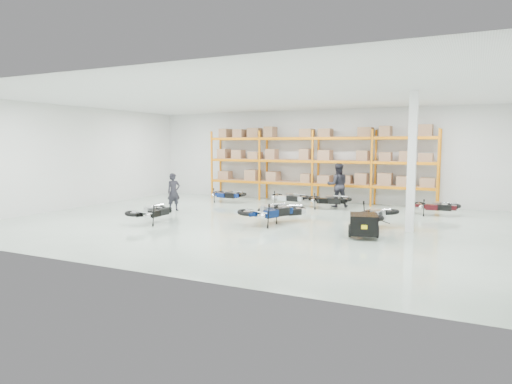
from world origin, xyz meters
The scene contains 14 objects.
room centered at (0.00, 0.00, 2.25)m, with size 18.00×18.00×18.00m.
pallet_rack centered at (0.00, 6.45, 2.26)m, with size 11.28×0.98×3.62m.
structural_column centered at (5.20, 0.50, 2.25)m, with size 0.25×0.25×4.50m, color white.
moto_blue_centre centered at (0.55, -0.29, 0.60)m, with size 0.87×1.96×1.20m, color #061743, non-canonical shape.
moto_silver_left centered at (0.78, 0.56, 0.49)m, with size 0.72×1.62×0.99m, color #B9BBC1, non-canonical shape.
moto_black_far_left centered at (-3.35, -1.86, 0.52)m, with size 0.76×1.72×1.05m, color black, non-canonical shape.
moto_touring_right centered at (4.08, 0.46, 0.60)m, with size 0.88×1.98×1.21m, color black, non-canonical shape.
trailer centered at (4.08, -1.13, 0.42)m, with size 1.03×1.77×0.72m.
moto_back_a centered at (-3.82, 4.49, 0.50)m, with size 0.73×1.63×1.00m, color navy, non-canonical shape.
moto_back_b centered at (-0.69, 4.63, 0.50)m, with size 0.73×1.63×1.00m, color silver, non-canonical shape.
moto_back_c centered at (1.28, 4.45, 0.52)m, with size 0.75×1.69×1.03m, color black, non-canonical shape.
moto_back_d centered at (5.69, 4.50, 0.48)m, with size 0.70×1.57×0.96m, color #3B0B10, non-canonical shape.
person_left centered at (-4.50, 1.07, 0.80)m, with size 0.58×0.38×1.60m, color black.
person_back centered at (1.47, 5.25, 0.99)m, with size 0.96×0.75×1.98m, color black.
Camera 1 is at (7.06, -14.76, 2.83)m, focal length 32.00 mm.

